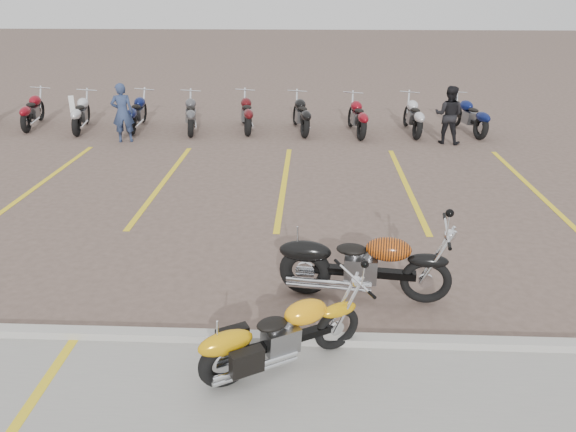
% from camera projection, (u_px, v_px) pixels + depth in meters
% --- Properties ---
extents(ground, '(100.00, 100.00, 0.00)m').
position_uv_depth(ground, '(271.00, 267.00, 8.78)').
color(ground, '#705950').
rests_on(ground, ground).
extents(curb, '(60.00, 0.18, 0.12)m').
position_uv_depth(curb, '(259.00, 338.00, 6.91)').
color(curb, '#ADAAA3').
rests_on(curb, ground).
extents(parking_stripes, '(38.00, 5.50, 0.01)m').
position_uv_depth(parking_stripes, '(284.00, 183.00, 12.47)').
color(parking_stripes, yellow).
rests_on(parking_stripes, ground).
extents(yellow_cruiser, '(1.82, 1.12, 0.83)m').
position_uv_depth(yellow_cruiser, '(278.00, 337.00, 6.32)').
color(yellow_cruiser, black).
rests_on(yellow_cruiser, ground).
extents(flame_cruiser, '(2.37, 0.49, 0.98)m').
position_uv_depth(flame_cruiser, '(360.00, 267.00, 7.73)').
color(flame_cruiser, black).
rests_on(flame_cruiser, ground).
extents(person_a, '(0.67, 0.52, 1.63)m').
position_uv_depth(person_a, '(123.00, 113.00, 15.47)').
color(person_a, navy).
rests_on(person_a, ground).
extents(person_b, '(0.93, 0.84, 1.58)m').
position_uv_depth(person_b, '(449.00, 115.00, 15.34)').
color(person_b, black).
rests_on(person_b, ground).
extents(bollard, '(0.20, 0.20, 1.00)m').
position_uv_depth(bollard, '(73.00, 113.00, 16.99)').
color(bollard, white).
rests_on(bollard, ground).
extents(bg_bike_row, '(15.76, 2.07, 1.10)m').
position_uv_depth(bg_bike_row, '(217.00, 112.00, 16.84)').
color(bg_bike_row, black).
rests_on(bg_bike_row, ground).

